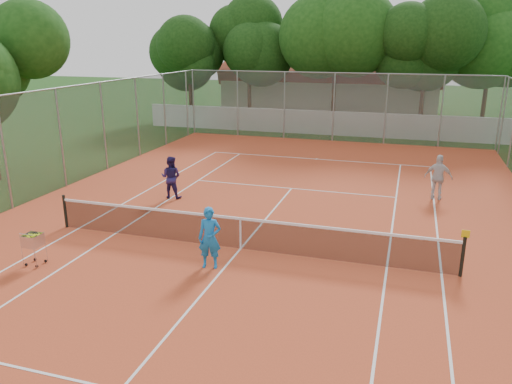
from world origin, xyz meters
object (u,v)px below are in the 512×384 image
(tennis_net, at_px, (241,233))
(player_near, at_px, (210,238))
(ball_hopper, at_px, (34,248))
(player_far_left, at_px, (171,177))
(clubhouse, at_px, (332,86))
(player_far_right, at_px, (438,177))

(tennis_net, relative_size, player_near, 7.15)
(tennis_net, relative_size, ball_hopper, 12.50)
(ball_hopper, bearing_deg, player_far_left, 92.87)
(clubhouse, height_order, ball_hopper, clubhouse)
(player_near, bearing_deg, player_far_right, 42.32)
(tennis_net, relative_size, player_far_right, 6.92)
(tennis_net, distance_m, player_far_right, 8.68)
(player_far_left, height_order, player_far_right, player_far_right)
(player_near, bearing_deg, clubhouse, 81.91)
(ball_hopper, bearing_deg, player_far_right, 51.55)
(clubhouse, height_order, player_near, clubhouse)
(player_far_right, relative_size, ball_hopper, 1.81)
(clubhouse, bearing_deg, ball_hopper, -95.27)
(clubhouse, distance_m, player_near, 30.46)
(player_near, relative_size, player_far_left, 1.03)
(clubhouse, bearing_deg, tennis_net, -86.05)
(ball_hopper, bearing_deg, tennis_net, 38.22)
(player_near, distance_m, player_far_left, 6.43)
(player_far_right, height_order, ball_hopper, player_far_right)
(clubhouse, relative_size, ball_hopper, 17.26)
(player_near, distance_m, ball_hopper, 4.72)
(tennis_net, height_order, player_far_left, player_far_left)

